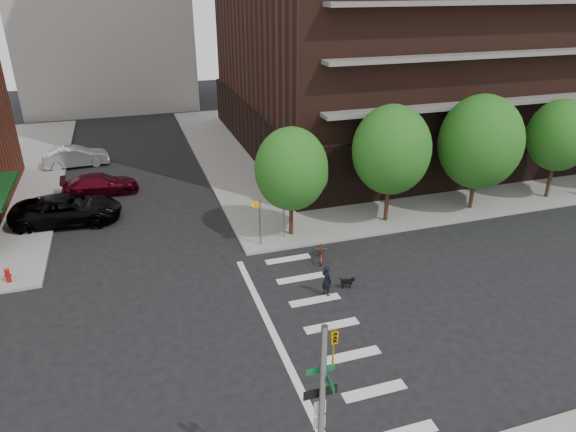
{
  "coord_description": "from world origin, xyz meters",
  "views": [
    {
      "loc": [
        -4.26,
        -16.35,
        13.34
      ],
      "look_at": [
        3.0,
        6.0,
        2.5
      ],
      "focal_mm": 32.0,
      "sensor_mm": 36.0,
      "label": 1
    }
  ],
  "objects_px": {
    "fire_hydrant": "(8,275)",
    "parked_car_silver": "(76,157)",
    "dog_walker": "(327,280)",
    "parked_car_maroon": "(101,184)",
    "parked_car_black": "(67,210)",
    "scooter": "(321,252)"
  },
  "relations": [
    {
      "from": "scooter",
      "to": "dog_walker",
      "type": "bearing_deg",
      "value": -87.93
    },
    {
      "from": "fire_hydrant",
      "to": "parked_car_black",
      "type": "distance_m",
      "value": 6.92
    },
    {
      "from": "parked_car_silver",
      "to": "fire_hydrant",
      "type": "bearing_deg",
      "value": 167.37
    },
    {
      "from": "fire_hydrant",
      "to": "scooter",
      "type": "height_order",
      "value": "scooter"
    },
    {
      "from": "scooter",
      "to": "dog_walker",
      "type": "distance_m",
      "value": 3.3
    },
    {
      "from": "fire_hydrant",
      "to": "parked_car_black",
      "type": "xyz_separation_m",
      "value": [
        2.3,
        6.52,
        0.31
      ]
    },
    {
      "from": "scooter",
      "to": "parked_car_silver",
      "type": "bearing_deg",
      "value": 142.0
    },
    {
      "from": "fire_hydrant",
      "to": "parked_car_black",
      "type": "relative_size",
      "value": 0.12
    },
    {
      "from": "parked_car_maroon",
      "to": "parked_car_black",
      "type": "bearing_deg",
      "value": 153.46
    },
    {
      "from": "parked_car_black",
      "to": "dog_walker",
      "type": "distance_m",
      "value": 16.9
    },
    {
      "from": "fire_hydrant",
      "to": "parked_car_silver",
      "type": "bearing_deg",
      "value": 82.44
    },
    {
      "from": "dog_walker",
      "to": "fire_hydrant",
      "type": "bearing_deg",
      "value": 46.8
    },
    {
      "from": "parked_car_maroon",
      "to": "dog_walker",
      "type": "distance_m",
      "value": 19.04
    },
    {
      "from": "parked_car_maroon",
      "to": "dog_walker",
      "type": "relative_size",
      "value": 3.22
    },
    {
      "from": "fire_hydrant",
      "to": "scooter",
      "type": "xyz_separation_m",
      "value": [
        15.12,
        -2.37,
        -0.09
      ]
    },
    {
      "from": "fire_hydrant",
      "to": "dog_walker",
      "type": "bearing_deg",
      "value": -21.27
    },
    {
      "from": "parked_car_black",
      "to": "dog_walker",
      "type": "xyz_separation_m",
      "value": [
        11.87,
        -12.03,
        -0.1
      ]
    },
    {
      "from": "parked_car_silver",
      "to": "dog_walker",
      "type": "bearing_deg",
      "value": -157.62
    },
    {
      "from": "fire_hydrant",
      "to": "parked_car_silver",
      "type": "height_order",
      "value": "parked_car_silver"
    },
    {
      "from": "fire_hydrant",
      "to": "parked_car_black",
      "type": "bearing_deg",
      "value": 70.56
    },
    {
      "from": "parked_car_black",
      "to": "scooter",
      "type": "distance_m",
      "value": 15.6
    },
    {
      "from": "parked_car_black",
      "to": "scooter",
      "type": "relative_size",
      "value": 3.51
    }
  ]
}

